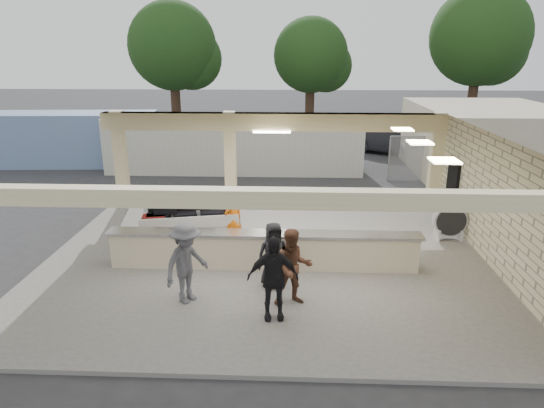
{
  "coord_description": "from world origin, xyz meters",
  "views": [
    {
      "loc": [
        0.73,
        -12.21,
        5.61
      ],
      "look_at": [
        0.16,
        1.0,
        1.38
      ],
      "focal_mm": 32.0,
      "sensor_mm": 36.0,
      "label": 1
    }
  ],
  "objects_px": {
    "passenger_d": "(273,255)",
    "container_blue": "(54,139)",
    "passenger_b": "(273,278)",
    "car_white_a": "(448,147)",
    "passenger_c": "(186,263)",
    "baggage_counter": "(263,250)",
    "drum_fan": "(450,220)",
    "container_white": "(235,144)",
    "baggage_handler": "(233,220)",
    "passenger_a": "(293,267)",
    "car_dark": "(392,140)",
    "car_white_b": "(529,144)",
    "luggage_cart": "(188,214)"
  },
  "relations": [
    {
      "from": "passenger_c",
      "to": "car_white_a",
      "type": "relative_size",
      "value": 0.39
    },
    {
      "from": "passenger_b",
      "to": "car_white_a",
      "type": "relative_size",
      "value": 0.38
    },
    {
      "from": "baggage_handler",
      "to": "passenger_a",
      "type": "bearing_deg",
      "value": 68.82
    },
    {
      "from": "passenger_d",
      "to": "baggage_handler",
      "type": "bearing_deg",
      "value": 101.01
    },
    {
      "from": "car_white_a",
      "to": "passenger_b",
      "type": "bearing_deg",
      "value": 160.78
    },
    {
      "from": "passenger_d",
      "to": "passenger_a",
      "type": "bearing_deg",
      "value": -77.2
    },
    {
      "from": "passenger_d",
      "to": "container_white",
      "type": "xyz_separation_m",
      "value": [
        -2.35,
        12.11,
        0.38
      ]
    },
    {
      "from": "drum_fan",
      "to": "passenger_d",
      "type": "height_order",
      "value": "passenger_d"
    },
    {
      "from": "drum_fan",
      "to": "passenger_c",
      "type": "bearing_deg",
      "value": -148.98
    },
    {
      "from": "baggage_counter",
      "to": "baggage_handler",
      "type": "xyz_separation_m",
      "value": [
        -0.94,
        1.29,
        0.38
      ]
    },
    {
      "from": "baggage_counter",
      "to": "container_white",
      "type": "relative_size",
      "value": 0.68
    },
    {
      "from": "car_white_a",
      "to": "container_blue",
      "type": "xyz_separation_m",
      "value": [
        -20.22,
        -1.94,
        0.61
      ]
    },
    {
      "from": "baggage_handler",
      "to": "car_dark",
      "type": "distance_m",
      "value": 15.87
    },
    {
      "from": "car_white_a",
      "to": "container_blue",
      "type": "distance_m",
      "value": 20.32
    },
    {
      "from": "baggage_counter",
      "to": "car_white_a",
      "type": "height_order",
      "value": "car_white_a"
    },
    {
      "from": "container_blue",
      "to": "passenger_b",
      "type": "bearing_deg",
      "value": -55.16
    },
    {
      "from": "passenger_b",
      "to": "car_white_b",
      "type": "distance_m",
      "value": 21.47
    },
    {
      "from": "car_white_b",
      "to": "container_white",
      "type": "relative_size",
      "value": 0.42
    },
    {
      "from": "passenger_b",
      "to": "car_white_b",
      "type": "bearing_deg",
      "value": 46.55
    },
    {
      "from": "luggage_cart",
      "to": "passenger_a",
      "type": "distance_m",
      "value": 4.79
    },
    {
      "from": "luggage_cart",
      "to": "passenger_a",
      "type": "bearing_deg",
      "value": -61.97
    },
    {
      "from": "passenger_a",
      "to": "car_dark",
      "type": "xyz_separation_m",
      "value": [
        5.5,
        17.31,
        -0.19
      ]
    },
    {
      "from": "passenger_c",
      "to": "container_white",
      "type": "relative_size",
      "value": 0.16
    },
    {
      "from": "passenger_b",
      "to": "car_white_b",
      "type": "xyz_separation_m",
      "value": [
        13.05,
        17.05,
        -0.24
      ]
    },
    {
      "from": "luggage_cart",
      "to": "drum_fan",
      "type": "height_order",
      "value": "luggage_cart"
    },
    {
      "from": "passenger_b",
      "to": "car_white_a",
      "type": "distance_m",
      "value": 18.57
    },
    {
      "from": "baggage_counter",
      "to": "drum_fan",
      "type": "distance_m",
      "value": 5.95
    },
    {
      "from": "car_white_b",
      "to": "passenger_d",
      "type": "bearing_deg",
      "value": 161.91
    },
    {
      "from": "passenger_a",
      "to": "passenger_d",
      "type": "distance_m",
      "value": 0.96
    },
    {
      "from": "passenger_a",
      "to": "container_blue",
      "type": "height_order",
      "value": "container_blue"
    },
    {
      "from": "baggage_handler",
      "to": "car_white_b",
      "type": "distance_m",
      "value": 19.53
    },
    {
      "from": "passenger_c",
      "to": "baggage_handler",
      "type": "bearing_deg",
      "value": 21.8
    },
    {
      "from": "luggage_cart",
      "to": "container_blue",
      "type": "relative_size",
      "value": 0.31
    },
    {
      "from": "baggage_counter",
      "to": "passenger_c",
      "type": "relative_size",
      "value": 4.35
    },
    {
      "from": "drum_fan",
      "to": "passenger_a",
      "type": "height_order",
      "value": "passenger_a"
    },
    {
      "from": "passenger_d",
      "to": "drum_fan",
      "type": "bearing_deg",
      "value": 15.89
    },
    {
      "from": "baggage_handler",
      "to": "drum_fan",
      "type": "bearing_deg",
      "value": 139.23
    },
    {
      "from": "drum_fan",
      "to": "container_white",
      "type": "height_order",
      "value": "container_white"
    },
    {
      "from": "car_white_b",
      "to": "car_dark",
      "type": "distance_m",
      "value": 7.18
    },
    {
      "from": "car_white_b",
      "to": "drum_fan",
      "type": "bearing_deg",
      "value": 169.13
    },
    {
      "from": "car_dark",
      "to": "baggage_handler",
      "type": "bearing_deg",
      "value": -177.2
    },
    {
      "from": "passenger_d",
      "to": "container_blue",
      "type": "height_order",
      "value": "container_blue"
    },
    {
      "from": "passenger_b",
      "to": "container_white",
      "type": "bearing_deg",
      "value": 93.99
    },
    {
      "from": "luggage_cart",
      "to": "baggage_handler",
      "type": "distance_m",
      "value": 1.48
    },
    {
      "from": "baggage_handler",
      "to": "passenger_d",
      "type": "height_order",
      "value": "baggage_handler"
    },
    {
      "from": "luggage_cart",
      "to": "passenger_c",
      "type": "relative_size",
      "value": 1.63
    },
    {
      "from": "drum_fan",
      "to": "passenger_b",
      "type": "distance_m",
      "value": 7.04
    },
    {
      "from": "container_white",
      "to": "baggage_counter",
      "type": "bearing_deg",
      "value": -79.68
    },
    {
      "from": "car_dark",
      "to": "car_white_b",
      "type": "bearing_deg",
      "value": -67.17
    },
    {
      "from": "baggage_counter",
      "to": "passenger_b",
      "type": "bearing_deg",
      "value": -82.03
    }
  ]
}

